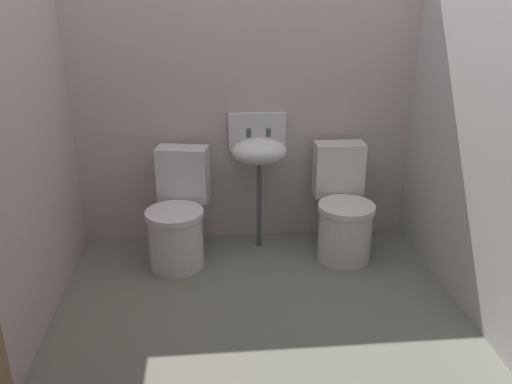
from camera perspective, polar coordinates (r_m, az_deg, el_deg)
ground_plane at (r=3.26m, az=0.46°, el=-14.02°), size 2.88×2.63×0.08m
wall_back at (r=3.88m, az=-1.21°, el=10.27°), size 2.88×0.10×2.18m
wall_left at (r=3.02m, az=-24.99°, el=4.80°), size 0.10×2.43×2.18m
wall_right at (r=3.24m, az=23.87°, el=6.03°), size 0.10×2.43×2.18m
toilet_left at (r=3.74m, az=-8.45°, el=-2.88°), size 0.49×0.65×0.78m
toilet_right at (r=3.85m, az=9.41°, el=-2.20°), size 0.41×0.60×0.78m
sink at (r=3.77m, az=0.32°, el=4.62°), size 0.42×0.35×0.99m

